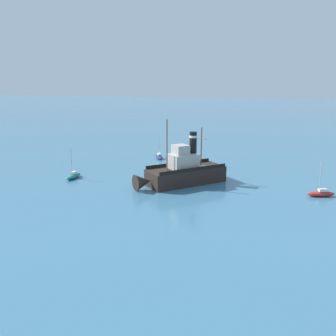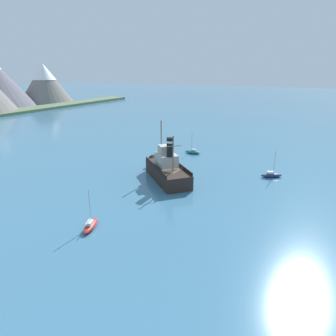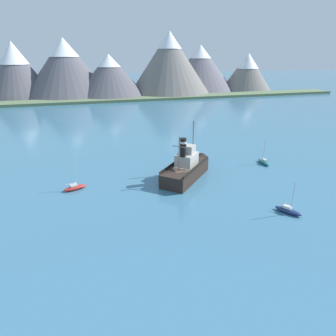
% 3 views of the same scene
% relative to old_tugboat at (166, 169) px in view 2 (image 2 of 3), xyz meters
% --- Properties ---
extents(ground_plane, '(600.00, 600.00, 0.00)m').
position_rel_old_tugboat_xyz_m(ground_plane, '(-1.66, -1.75, -1.83)').
color(ground_plane, teal).
extents(old_tugboat, '(12.32, 12.80, 9.90)m').
position_rel_old_tugboat_xyz_m(old_tugboat, '(0.00, 0.00, 0.00)').
color(old_tugboat, '#2D231E').
rests_on(old_tugboat, ground).
extents(sailboat_teal, '(1.14, 3.81, 4.90)m').
position_rel_old_tugboat_xyz_m(sailboat_teal, '(17.50, 2.22, -1.40)').
color(sailboat_teal, '#23757A').
rests_on(sailboat_teal, ground).
extents(sailboat_red, '(3.95, 2.32, 4.90)m').
position_rel_old_tugboat_xyz_m(sailboat_red, '(-19.46, 0.27, -1.40)').
color(sailboat_red, '#B22823').
rests_on(sailboat_red, ground).
extents(sailboat_navy, '(2.92, 3.82, 4.90)m').
position_rel_old_tugboat_xyz_m(sailboat_navy, '(9.32, -16.31, -1.40)').
color(sailboat_navy, navy).
rests_on(sailboat_navy, ground).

